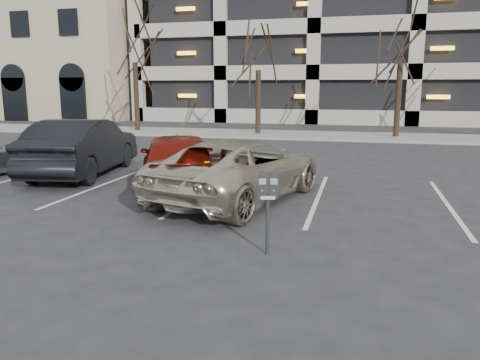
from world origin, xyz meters
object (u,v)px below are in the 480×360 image
Objects in this scene: suv_silver at (239,169)px; car_red at (178,162)px; car_dark at (83,147)px; tree_b at (259,29)px; parking_meter at (268,193)px; tree_a at (133,18)px; tree_c at (404,15)px.

suv_silver is 1.23× the size of car_red.
tree_b is at bearing -111.02° from car_dark.
parking_meter is 4.65m from car_red.
car_red is at bearing 115.59° from parking_meter.
parking_meter is at bearing 105.04° from car_red.
tree_a is 17.07m from car_red.
tree_b is 13.50m from car_dark.
car_red is at bearing -85.60° from tree_b.
suv_silver is at bearing 98.35° from parking_meter.
car_dark is at bearing -4.76° from suv_silver.
tree_b is 18.63m from parking_meter.
tree_c is 18.56m from parking_meter.
tree_a reaches higher than tree_c.
tree_a is at bearing 180.00° from tree_b.
tree_a is 1.74× the size of car_dark.
tree_b is 6.01× the size of parking_meter.
car_red is at bearing -112.91° from tree_c.
tree_a is 14.00m from tree_c.
tree_a is 1.57× the size of suv_silver.
tree_c is at bearing -136.52° from car_red.
tree_b is at bearing -64.28° from suv_silver.
tree_c reaches higher than car_dark.
tree_a is 1.06× the size of tree_c.
tree_b is (7.00, 0.00, -0.77)m from tree_a.
tree_a is 1.14× the size of tree_b.
tree_a is at bearing 108.83° from parking_meter.
parking_meter is 0.23× the size of suv_silver.
suv_silver is at bearing 145.88° from car_red.
tree_c is at bearing 67.21° from parking_meter.
suv_silver is 1.62m from car_red.
tree_b is at bearing -109.21° from car_red.
tree_c is 6.49× the size of parking_meter.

